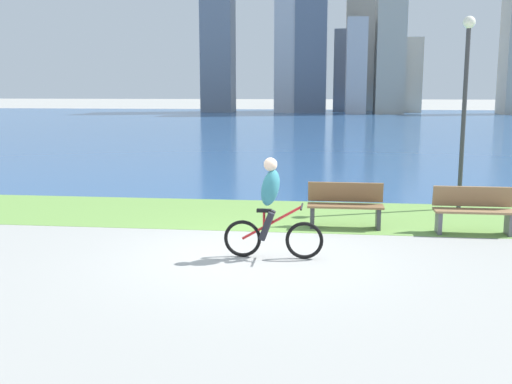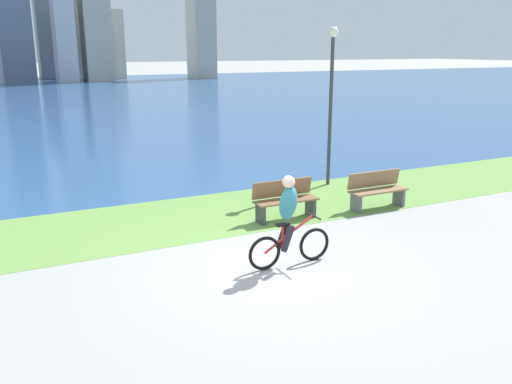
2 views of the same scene
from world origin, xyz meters
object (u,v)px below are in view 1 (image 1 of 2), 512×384
object	(u,v)px
bench_near_path	(345,205)
cyclist_lead	(271,208)
bench_far_along_path	(473,210)
lamppost_tall	(465,87)

from	to	relation	value
bench_near_path	cyclist_lead	bearing A→B (deg)	-117.84
bench_far_along_path	lamppost_tall	distance (m)	3.43
lamppost_tall	bench_near_path	bearing A→B (deg)	-139.76
cyclist_lead	bench_near_path	bearing A→B (deg)	62.16
bench_near_path	lamppost_tall	bearing A→B (deg)	40.24
cyclist_lead	bench_far_along_path	world-z (taller)	cyclist_lead
cyclist_lead	bench_far_along_path	bearing A→B (deg)	30.44
cyclist_lead	lamppost_tall	world-z (taller)	lamppost_tall
lamppost_tall	bench_far_along_path	bearing A→B (deg)	-95.59
lamppost_tall	cyclist_lead	bearing A→B (deg)	-130.23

